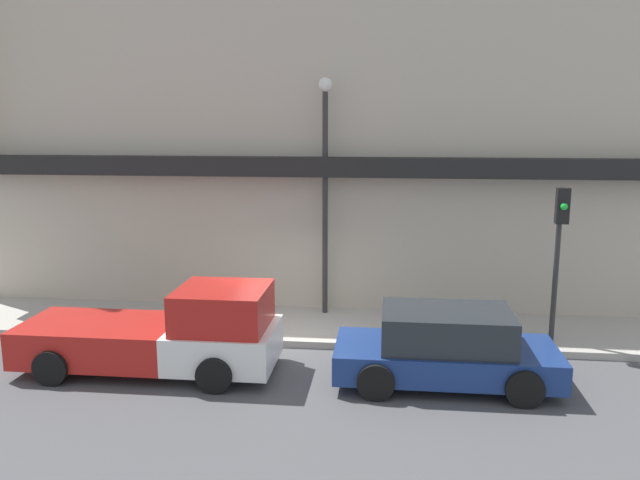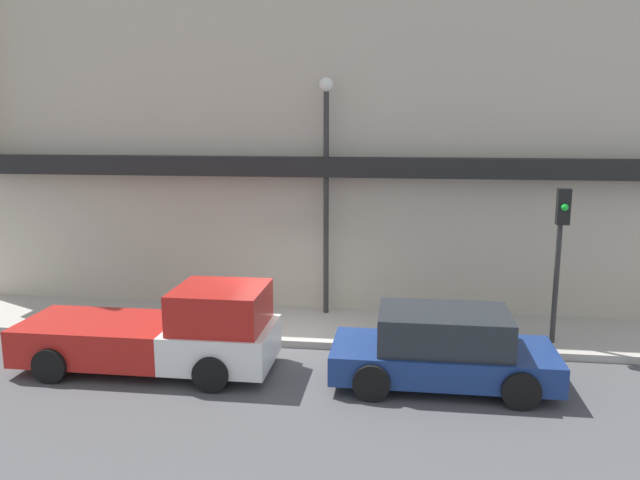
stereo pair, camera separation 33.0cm
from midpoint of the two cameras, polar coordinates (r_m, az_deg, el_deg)
name	(u,v)px [view 2 (the right image)]	position (r m, az deg, el deg)	size (l,w,h in m)	color
ground_plane	(292,348)	(14.74, -1.92, -9.84)	(80.00, 80.00, 0.00)	#4C4C4F
sidewalk	(302,326)	(15.98, -1.10, -7.85)	(36.00, 2.74, 0.17)	#ADA89E
building	(316,137)	(17.98, 0.17, 9.42)	(19.80, 3.80, 11.71)	#BCB29E
pickup_truck	(165,333)	(13.63, -13.30, -8.27)	(5.39, 2.15, 1.84)	white
parked_car	(443,349)	(12.84, 11.90, -9.72)	(4.39, 2.10, 1.52)	navy
fire_hydrant	(465,321)	(15.30, 13.73, -7.23)	(0.21, 0.21, 0.74)	#196633
street_lamp	(326,171)	(16.07, 1.16, 6.31)	(0.36, 0.36, 6.11)	#2D2D2D
traffic_light	(560,238)	(14.93, 21.70, 0.18)	(0.28, 0.42, 3.58)	#2D2D2D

